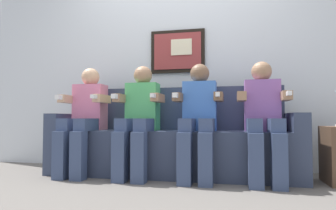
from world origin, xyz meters
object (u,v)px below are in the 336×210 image
object	(u,v)px
person_right_center	(199,115)
couch	(172,144)
person_leftmost	(85,115)
person_rightmost	(263,115)
person_left_center	(139,115)

from	to	relation	value
person_right_center	couch	bearing A→B (deg)	150.09
person_leftmost	person_right_center	size ratio (longest dim) A/B	1.00
person_right_center	person_leftmost	bearing A→B (deg)	180.00
person_leftmost	person_rightmost	distance (m)	1.76
person_leftmost	person_right_center	xyz separation A→B (m)	(1.18, 0.00, 0.00)
person_right_center	person_rightmost	world-z (taller)	same
person_left_center	person_right_center	size ratio (longest dim) A/B	1.00
person_right_center	person_rightmost	size ratio (longest dim) A/B	1.00
couch	person_rightmost	distance (m)	0.94
person_right_center	person_left_center	bearing A→B (deg)	180.00
person_leftmost	person_rightmost	bearing A→B (deg)	0.02
couch	person_right_center	world-z (taller)	person_right_center
person_left_center	person_rightmost	world-z (taller)	same
couch	person_leftmost	bearing A→B (deg)	-169.15
person_right_center	person_rightmost	distance (m)	0.59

